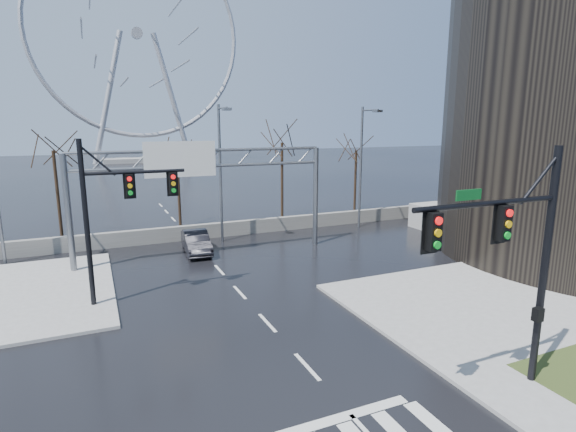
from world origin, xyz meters
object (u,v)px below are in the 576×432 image
car (196,242)px  signal_mast_far (111,207)px  signal_mast_near (518,250)px  sign_gantry (199,179)px  ferris_wheel (137,42)px

car → signal_mast_far: bearing=-122.6°
signal_mast_far → car: bearing=53.5°
signal_mast_near → signal_mast_far: size_ratio=1.00×
sign_gantry → ferris_wheel: size_ratio=0.32×
sign_gantry → car: (-0.05, 1.35, -4.43)m
signal_mast_far → signal_mast_near: bearing=-49.7°
signal_mast_far → sign_gantry: (5.49, 6.00, 0.35)m
ferris_wheel → car: ferris_wheel is taller
sign_gantry → car: size_ratio=3.60×
signal_mast_near → car: signal_mast_near is taller
signal_mast_near → sign_gantry: (-5.52, 19.00, 0.31)m
signal_mast_near → sign_gantry: size_ratio=0.49×
signal_mast_near → ferris_wheel: 101.29m
signal_mast_far → sign_gantry: bearing=47.5°
signal_mast_far → ferris_wheel: ferris_wheel is taller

